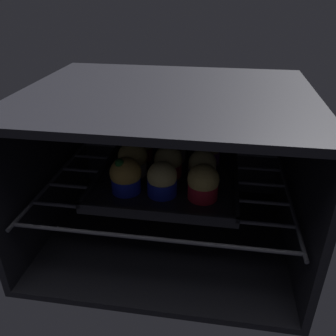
{
  "coord_description": "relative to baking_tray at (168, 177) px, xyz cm",
  "views": [
    {
      "loc": [
        10.8,
        -45.63,
        54.93
      ],
      "look_at": [
        0.0,
        23.72,
        17.19
      ],
      "focal_mm": 37.23,
      "sensor_mm": 36.0,
      "label": 1
    }
  ],
  "objects": [
    {
      "name": "muffin_row1_col2",
      "position": [
        7.8,
        -0.31,
        3.71
      ],
      "size": [
        6.28,
        6.28,
        7.14
      ],
      "color": "silver",
      "rests_on": "baking_tray"
    },
    {
      "name": "oven_rack",
      "position": [
        0.0,
        -1.72,
        -1.08
      ],
      "size": [
        54.8,
        42.0,
        0.8
      ],
      "color": "#51515B",
      "rests_on": "oven_cavity"
    },
    {
      "name": "baking_tray",
      "position": [
        0.0,
        0.0,
        0.0
      ],
      "size": [
        31.93,
        31.93,
        2.2
      ],
      "color": "black",
      "rests_on": "oven_rack"
    },
    {
      "name": "muffin_row2_col0",
      "position": [
        -8.27,
        7.96,
        3.82
      ],
      "size": [
        6.41,
        6.41,
        7.25
      ],
      "color": "red",
      "rests_on": "baking_tray"
    },
    {
      "name": "muffin_row2_col1",
      "position": [
        0.13,
        8.41,
        3.94
      ],
      "size": [
        6.25,
        6.25,
        7.34
      ],
      "color": "silver",
      "rests_on": "baking_tray"
    },
    {
      "name": "muffin_row1_col0",
      "position": [
        -8.17,
        -0.18,
        4.21
      ],
      "size": [
        6.8,
        6.8,
        7.89
      ],
      "color": "silver",
      "rests_on": "baking_tray"
    },
    {
      "name": "muffin_row0_col0",
      "position": [
        -7.78,
        -7.95,
        4.18
      ],
      "size": [
        6.67,
        6.67,
        8.22
      ],
      "color": "#1928B7",
      "rests_on": "baking_tray"
    },
    {
      "name": "muffin_row2_col2",
      "position": [
        8.42,
        8.42,
        3.98
      ],
      "size": [
        6.64,
        6.64,
        7.59
      ],
      "color": "#7A238C",
      "rests_on": "baking_tray"
    },
    {
      "name": "oven_cavity",
      "position": [
        0.0,
        2.53,
        2.32
      ],
      "size": [
        59.0,
        47.0,
        37.0
      ],
      "color": "black",
      "rests_on": "ground"
    },
    {
      "name": "muffin_row0_col2",
      "position": [
        8.51,
        -8.07,
        4.04
      ],
      "size": [
        6.52,
        6.52,
        7.59
      ],
      "color": "red",
      "rests_on": "baking_tray"
    },
    {
      "name": "muffin_row0_col1",
      "position": [
        -0.01,
        -7.9,
        3.92
      ],
      "size": [
        6.25,
        6.25,
        7.46
      ],
      "color": "#1928B7",
      "rests_on": "baking_tray"
    },
    {
      "name": "muffin_row1_col1",
      "position": [
        0.38,
        0.32,
        3.77
      ],
      "size": [
        6.48,
        6.48,
        7.26
      ],
      "color": "red",
      "rests_on": "baking_tray"
    }
  ]
}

